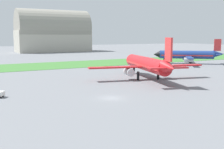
% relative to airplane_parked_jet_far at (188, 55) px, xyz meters
% --- Properties ---
extents(ground_plane, '(600.00, 600.00, 0.00)m').
position_rel_airplane_parked_jet_far_xyz_m(ground_plane, '(-62.48, -44.12, -3.96)').
color(ground_plane, slate).
extents(grass_taxiway_strip, '(360.00, 28.00, 0.08)m').
position_rel_airplane_parked_jet_far_xyz_m(grass_taxiway_strip, '(-62.48, 21.60, -3.92)').
color(grass_taxiway_strip, '#3D7533').
rests_on(grass_taxiway_strip, ground_plane).
extents(airplane_parked_jet_far, '(26.06, 25.54, 11.01)m').
position_rel_airplane_parked_jet_far_xyz_m(airplane_parked_jet_far, '(0.00, 0.00, 0.00)').
color(airplane_parked_jet_far, navy).
rests_on(airplane_parked_jet_far, ground_plane).
extents(airplane_midfield_jet, '(33.49, 33.08, 12.00)m').
position_rel_airplane_parked_jet_far_xyz_m(airplane_midfield_jet, '(-41.98, -27.71, 0.36)').
color(airplane_midfield_jet, red).
rests_on(airplane_midfield_jet, ground_plane).
extents(hangar_distant, '(55.20, 26.97, 32.30)m').
position_rel_airplane_parked_jet_far_xyz_m(hangar_distant, '(-25.45, 120.27, 11.02)').
color(hangar_distant, '#B2AD9E').
rests_on(hangar_distant, ground_plane).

